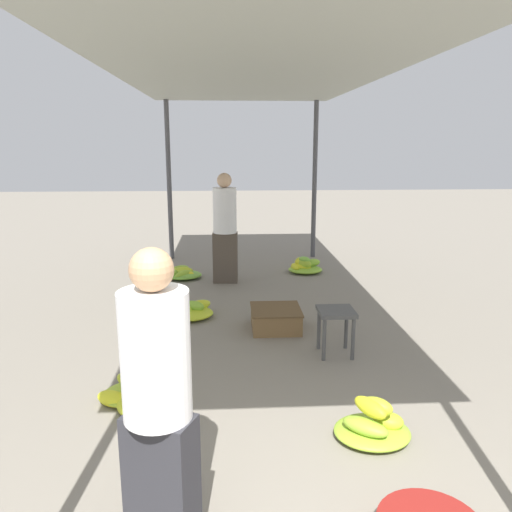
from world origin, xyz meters
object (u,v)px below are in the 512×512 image
banana_pile_right_0 (373,426)px  banana_pile_right_1 (304,267)px  stool (336,319)px  crate_near (276,319)px  banana_pile_left_1 (183,274)px  vendor_foreground (158,401)px  shopper_walking_mid (225,227)px  banana_pile_left_0 (189,311)px  banana_pile_left_2 (133,392)px

banana_pile_right_0 → banana_pile_right_1: (0.22, 4.51, -0.01)m
stool → crate_near: stool is taller
stool → banana_pile_left_1: stool is taller
vendor_foreground → stool: (1.36, 2.26, -0.44)m
banana_pile_right_1 → shopper_walking_mid: (-1.23, -0.47, 0.73)m
banana_pile_left_0 → vendor_foreground: bearing=-88.0°
vendor_foreground → banana_pile_right_1: vendor_foreground is taller
crate_near → vendor_foreground: bearing=-106.1°
crate_near → shopper_walking_mid: 2.12m
vendor_foreground → banana_pile_right_0: size_ratio=2.93×
banana_pile_left_0 → banana_pile_left_1: banana_pile_left_0 is taller
banana_pile_left_2 → banana_pile_right_1: banana_pile_right_1 is taller
banana_pile_right_1 → banana_pile_right_0: bearing=-92.7°
crate_near → banana_pile_right_0: bearing=-77.6°
vendor_foreground → shopper_walking_mid: bearing=86.4°
banana_pile_left_0 → banana_pile_right_1: 2.54m
banana_pile_right_0 → vendor_foreground: bearing=-147.4°
banana_pile_left_0 → crate_near: 1.08m
banana_pile_left_2 → crate_near: bearing=49.0°
stool → banana_pile_left_0: size_ratio=0.78×
stool → banana_pile_left_0: (-1.48, 1.16, -0.29)m
crate_near → shopper_walking_mid: (-0.55, 1.92, 0.70)m
banana_pile_left_2 → banana_pile_right_0: banana_pile_right_0 is taller
vendor_foreground → crate_near: 3.15m
vendor_foreground → stool: bearing=59.0°
vendor_foreground → banana_pile_right_1: (1.53, 5.35, -0.71)m
banana_pile_left_1 → shopper_walking_mid: bearing=-21.1°
banana_pile_left_0 → crate_near: size_ratio=1.07×
stool → banana_pile_right_1: (0.17, 3.09, -0.26)m
banana_pile_left_0 → banana_pile_left_2: (-0.30, -1.93, -0.01)m
banana_pile_right_0 → stool: bearing=88.3°
banana_pile_left_1 → banana_pile_right_0: 4.60m
banana_pile_right_1 → stool: bearing=-93.2°
vendor_foreground → banana_pile_left_2: bearing=105.8°
vendor_foreground → banana_pile_right_1: size_ratio=2.89×
stool → banana_pile_left_2: bearing=-156.6°
vendor_foreground → shopper_walking_mid: shopper_walking_mid is taller
banana_pile_left_1 → stool: bearing=-59.3°
banana_pile_right_0 → crate_near: 2.17m
stool → banana_pile_left_0: 1.90m
banana_pile_right_1 → shopper_walking_mid: shopper_walking_mid is taller
stool → banana_pile_right_0: stool is taller
banana_pile_left_0 → banana_pile_right_1: size_ratio=1.08×
vendor_foreground → shopper_walking_mid: (0.30, 4.88, 0.02)m
banana_pile_right_0 → banana_pile_left_2: bearing=159.5°
vendor_foreground → banana_pile_left_2: (-0.42, 1.49, -0.74)m
banana_pile_left_1 → banana_pile_right_0: (1.66, -4.29, 0.03)m
banana_pile_left_1 → shopper_walking_mid: 1.02m
stool → banana_pile_right_1: stool is taller
banana_pile_right_0 → banana_pile_right_1: 4.51m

